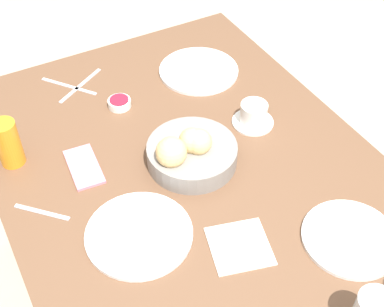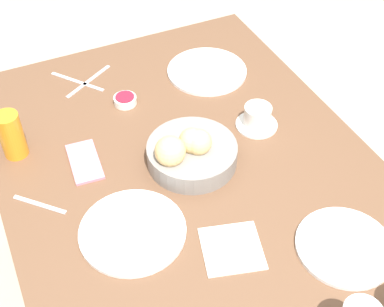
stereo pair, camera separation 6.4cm
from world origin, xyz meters
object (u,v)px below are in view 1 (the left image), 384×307
Objects in this scene: bread_basket at (190,152)px; fork_silver at (69,86)px; juice_glass at (8,143)px; coffee_cup at (253,115)px; plate_near_left at (350,238)px; plate_far_center at (139,234)px; napkin at (240,246)px; jam_bowl_berry at (119,103)px; knife_silver at (80,85)px; spoon_coffee at (42,212)px; cell_phone at (84,167)px; plate_near_right at (199,71)px.

bread_basket is 0.50m from fork_silver.
juice_glass is at bearing 60.45° from bread_basket.
coffee_cup is (-0.17, -0.63, -0.04)m from juice_glass.
bread_basket reaches higher than plate_near_left.
plate_far_center reaches higher than napkin.
jam_bowl_berry is 0.59m from napkin.
plate_far_center is at bearing 175.66° from fork_silver.
jam_bowl_berry is at bearing -155.77° from knife_silver.
spoon_coffee is at bearing 149.19° from knife_silver.
coffee_cup reaches higher than fork_silver.
napkin is (-0.34, 0.26, -0.03)m from coffee_cup.
jam_bowl_berry reaches higher than napkin.
cell_phone is at bearing -125.92° from juice_glass.
plate_far_center is (-0.49, 0.43, 0.00)m from plate_near_right.
fork_silver is 1.02× the size of cell_phone.
bread_basket is 0.46m from juice_glass.
bread_basket is 1.79× the size of juice_glass.
juice_glass is at bearing 44.41° from plate_near_left.
juice_glass is at bearing 3.38° from spoon_coffee.
coffee_cup is at bearing -97.33° from cell_phone.
bread_basket is 1.05× the size of plate_near_left.
knife_silver is at bearing 16.74° from bread_basket.
jam_bowl_berry is 0.61× the size of spoon_coffee.
plate_far_center is 0.62m from fork_silver.
spoon_coffee is at bearing 117.48° from plate_near_right.
bread_basket is 0.47m from knife_silver.
bread_basket is 0.94× the size of plate_near_right.
plate_far_center reaches higher than cell_phone.
spoon_coffee is (-0.03, 0.62, -0.03)m from coffee_cup.
plate_near_left is 1.43× the size of cell_phone.
coffee_cup is 1.06× the size of spoon_coffee.
jam_bowl_berry is (0.30, 0.07, -0.03)m from bread_basket.
plate_near_right is 1.00× the size of plate_far_center.
plate_near_left is 0.93m from fork_silver.
plate_near_right is 3.70× the size of jam_bowl_berry.
napkin is (-0.31, -0.36, 0.00)m from spoon_coffee.
coffee_cup is at bearing -76.51° from bread_basket.
jam_bowl_berry is at bearing -44.00° from cell_phone.
juice_glass reaches higher than plate_near_right.
plate_near_left is (-0.39, -0.20, -0.04)m from bread_basket.
plate_near_right is 0.65m from plate_far_center.
knife_silver is at bearing 72.45° from plate_near_right.
cell_phone reaches higher than spoon_coffee.
fork_silver is 0.97× the size of napkin.
spoon_coffee is 0.17m from cell_phone.
fork_silver is at bearing 19.91° from bread_basket.
juice_glass reaches higher than plate_near_left.
plate_far_center reaches higher than knife_silver.
spoon_coffee is at bearing 49.34° from napkin.
jam_bowl_berry is at bearing 12.84° from bread_basket.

